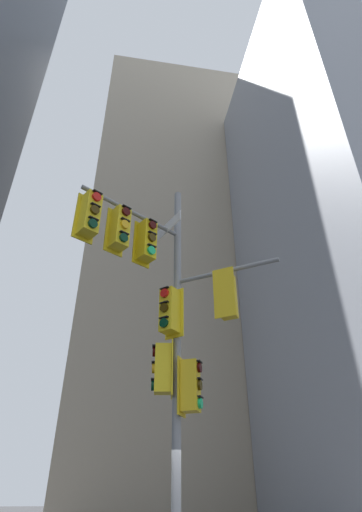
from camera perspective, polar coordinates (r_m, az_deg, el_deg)
The scene contains 2 objects.
building_mid_block at distance 40.14m, azimuth -1.75°, elevation -0.81°, with size 15.55×15.55×44.55m, color tan.
signal_pole_assembly at distance 8.40m, azimuth -2.71°, elevation -7.10°, with size 4.40×2.10×8.79m.
Camera 1 is at (-1.21, -8.02, 1.84)m, focal length 27.05 mm.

